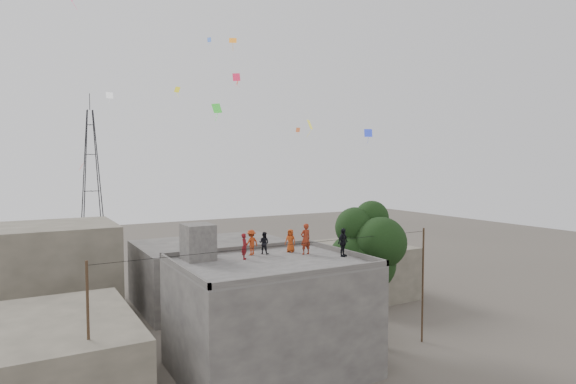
% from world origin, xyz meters
% --- Properties ---
extents(ground, '(140.00, 140.00, 0.00)m').
position_xyz_m(ground, '(0.00, 0.00, 0.00)').
color(ground, '#4C463F').
rests_on(ground, ground).
extents(main_building, '(10.00, 8.00, 6.10)m').
position_xyz_m(main_building, '(0.00, 0.00, 3.05)').
color(main_building, '#44413F').
rests_on(main_building, ground).
extents(parapet, '(10.00, 8.00, 0.30)m').
position_xyz_m(parapet, '(0.00, 0.00, 6.25)').
color(parapet, '#44413F').
rests_on(parapet, main_building).
extents(stair_head_box, '(1.60, 1.80, 2.00)m').
position_xyz_m(stair_head_box, '(-3.20, 2.60, 7.10)').
color(stair_head_box, '#44413F').
rests_on(stair_head_box, main_building).
extents(neighbor_west, '(8.00, 10.00, 4.00)m').
position_xyz_m(neighbor_west, '(-11.00, 2.00, 2.00)').
color(neighbor_west, '#565144').
rests_on(neighbor_west, ground).
extents(neighbor_north, '(12.00, 9.00, 5.00)m').
position_xyz_m(neighbor_north, '(2.00, 14.00, 2.50)').
color(neighbor_north, '#44413F').
rests_on(neighbor_north, ground).
extents(neighbor_northwest, '(9.00, 8.00, 7.00)m').
position_xyz_m(neighbor_northwest, '(-10.00, 16.00, 3.50)').
color(neighbor_northwest, '#565144').
rests_on(neighbor_northwest, ground).
extents(neighbor_east, '(7.00, 8.00, 4.40)m').
position_xyz_m(neighbor_east, '(14.00, 10.00, 2.20)').
color(neighbor_east, '#565144').
rests_on(neighbor_east, ground).
extents(tree, '(4.90, 4.60, 9.10)m').
position_xyz_m(tree, '(7.37, 0.60, 6.10)').
color(tree, black).
rests_on(tree, ground).
extents(utility_line, '(20.12, 0.62, 7.40)m').
position_xyz_m(utility_line, '(0.50, -1.25, 3.83)').
color(utility_line, black).
rests_on(utility_line, ground).
extents(transmission_tower, '(2.97, 2.97, 20.01)m').
position_xyz_m(transmission_tower, '(-4.00, 40.00, 9.07)').
color(transmission_tower, black).
rests_on(transmission_tower, ground).
extents(person_red_adult, '(0.70, 0.48, 1.84)m').
position_xyz_m(person_red_adult, '(2.89, 0.97, 7.02)').
color(person_red_adult, maroon).
rests_on(person_red_adult, main_building).
extents(person_orange_child, '(0.76, 0.81, 1.40)m').
position_xyz_m(person_orange_child, '(2.46, 2.04, 6.80)').
color(person_orange_child, '#AC3E13').
rests_on(person_orange_child, main_building).
extents(person_dark_child, '(0.80, 0.81, 1.32)m').
position_xyz_m(person_dark_child, '(0.78, 2.27, 6.76)').
color(person_dark_child, black).
rests_on(person_dark_child, main_building).
extents(person_dark_adult, '(1.05, 0.76, 1.66)m').
position_xyz_m(person_dark_adult, '(4.40, -0.71, 6.93)').
color(person_dark_adult, black).
rests_on(person_dark_adult, main_building).
extents(person_orange_adult, '(1.09, 0.80, 1.50)m').
position_xyz_m(person_orange_adult, '(-0.04, 2.32, 6.85)').
color(person_orange_adult, '#A53412').
rests_on(person_orange_adult, main_building).
extents(person_red_child, '(0.55, 0.64, 1.47)m').
position_xyz_m(person_red_child, '(-0.90, 1.37, 6.84)').
color(person_red_child, maroon).
rests_on(person_red_child, main_building).
extents(kites, '(17.86, 13.05, 9.91)m').
position_xyz_m(kites, '(-0.08, 5.53, 15.72)').
color(kites, red).
rests_on(kites, ground).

